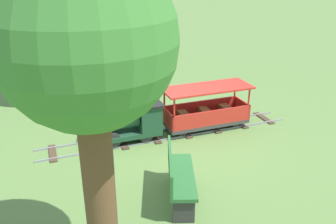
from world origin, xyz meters
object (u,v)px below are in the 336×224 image
(conductor_person, at_px, (131,82))
(oak_tree_near, at_px, (87,50))
(oak_tree_far, at_px, (64,0))
(locomotive, at_px, (131,120))
(passenger_car, at_px, (206,112))
(park_bench, at_px, (178,176))

(conductor_person, xyz_separation_m, oak_tree_near, (-4.42, 1.52, 1.83))
(conductor_person, distance_m, oak_tree_far, 2.94)
(locomotive, bearing_deg, passenger_car, -90.00)
(park_bench, bearing_deg, locomotive, 4.90)
(passenger_car, distance_m, conductor_person, 1.88)
(locomotive, distance_m, oak_tree_near, 4.23)
(conductor_person, xyz_separation_m, park_bench, (-3.30, 0.13, -0.54))
(oak_tree_near, relative_size, oak_tree_far, 0.93)
(locomotive, xyz_separation_m, oak_tree_far, (3.20, 0.82, 2.17))
(park_bench, relative_size, oak_tree_far, 0.34)
(conductor_person, xyz_separation_m, oak_tree_far, (2.12, 1.14, 1.70))
(passenger_car, xyz_separation_m, conductor_person, (1.08, 1.45, 0.53))
(conductor_person, bearing_deg, passenger_car, -126.86)
(park_bench, height_order, oak_tree_near, oak_tree_near)
(locomotive, height_order, oak_tree_near, oak_tree_near)
(locomotive, distance_m, conductor_person, 1.22)
(passenger_car, distance_m, oak_tree_far, 4.68)
(conductor_person, bearing_deg, park_bench, 177.75)
(locomotive, xyz_separation_m, park_bench, (-2.21, -0.19, -0.07))
(passenger_car, xyz_separation_m, oak_tree_far, (3.20, 2.59, 2.23))
(passenger_car, height_order, oak_tree_far, oak_tree_far)
(oak_tree_near, height_order, oak_tree_far, oak_tree_far)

